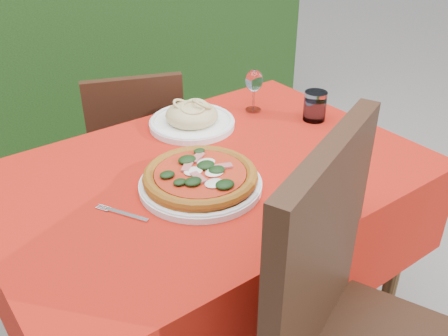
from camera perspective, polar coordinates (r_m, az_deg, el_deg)
hedge at (r=2.74m, az=-21.69°, el=16.54°), size 3.20×0.55×1.78m
dining_table at (r=1.55m, az=-1.71°, el=-4.91°), size 1.26×0.86×0.75m
chair_near at (r=1.21m, az=15.33°, el=-17.99°), size 0.63×0.63×1.06m
chair_far at (r=2.15m, az=-9.94°, el=2.00°), size 0.49×0.49×0.84m
pizza_plate at (r=1.36m, az=-2.71°, el=-1.24°), size 0.39×0.39×0.06m
pasta_plate at (r=1.70m, az=-3.69°, el=5.68°), size 0.29×0.29×0.08m
water_glass at (r=1.77m, az=10.34°, el=6.84°), size 0.08×0.08×0.10m
wine_glass at (r=1.79m, az=3.45°, el=9.74°), size 0.06×0.06×0.16m
fork at (r=1.29m, az=-10.98°, el=-5.26°), size 0.10×0.15×0.00m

